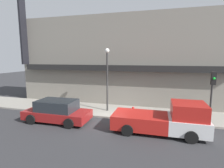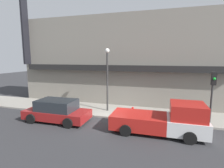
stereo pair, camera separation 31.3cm
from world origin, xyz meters
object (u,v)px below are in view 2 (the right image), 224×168
(fire_hydrant, at_px, (133,112))
(pickup_truck, at_px, (164,120))
(traffic_light, at_px, (213,89))
(street_lamp, at_px, (107,72))
(parked_car, at_px, (57,111))

(fire_hydrant, bearing_deg, pickup_truck, -41.28)
(pickup_truck, distance_m, fire_hydrant, 2.86)
(pickup_truck, bearing_deg, traffic_light, 33.52)
(street_lamp, distance_m, traffic_light, 7.30)
(street_lamp, bearing_deg, fire_hydrant, -25.03)
(parked_car, distance_m, traffic_light, 10.22)
(pickup_truck, distance_m, traffic_light, 3.77)
(pickup_truck, bearing_deg, street_lamp, 145.82)
(pickup_truck, relative_size, street_lamp, 1.08)
(fire_hydrant, height_order, street_lamp, street_lamp)
(parked_car, height_order, fire_hydrant, parked_car)
(pickup_truck, xyz_separation_m, traffic_light, (2.82, 1.90, 1.64))
(pickup_truck, bearing_deg, parked_car, 179.57)
(fire_hydrant, height_order, traffic_light, traffic_light)
(pickup_truck, relative_size, traffic_light, 1.59)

